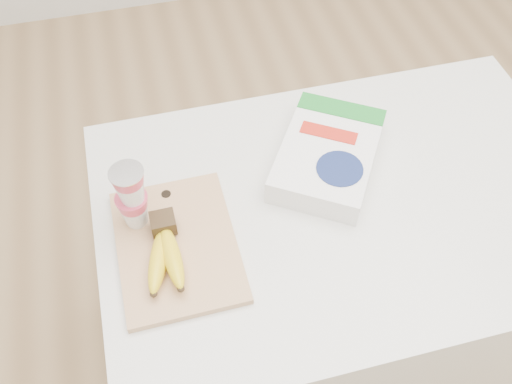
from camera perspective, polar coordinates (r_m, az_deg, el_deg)
table at (r=1.53m, az=7.37°, el=-9.62°), size 1.05×0.70×0.79m
cutting_board at (r=1.13m, az=-7.91°, el=-5.32°), size 0.23×0.31×0.02m
bananas at (r=1.09m, az=-9.09°, el=-5.94°), size 0.08×0.18×0.05m
yogurt_stack at (r=1.10m, az=-12.36°, el=-0.38°), size 0.07×0.07×0.15m
cereal_box at (r=1.24m, az=7.20°, el=3.69°), size 0.32×0.34×0.06m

